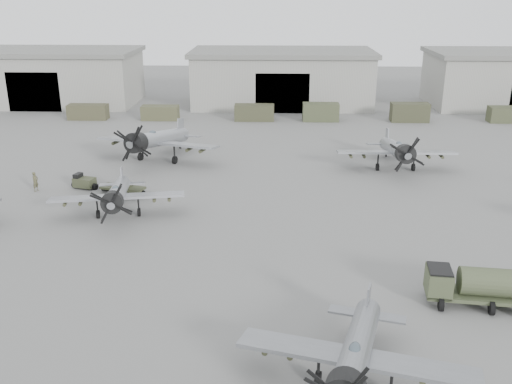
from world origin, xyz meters
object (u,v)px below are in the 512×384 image
Objects in this scene: aircraft_mid_1 at (117,195)px; ground_crew at (35,182)px; aircraft_far_0 at (156,140)px; aircraft_near_1 at (355,356)px; aircraft_far_1 at (397,150)px; fuel_tanker at (479,284)px; tug_trailer at (99,184)px.

aircraft_mid_1 is 11.37m from ground_crew.
aircraft_near_1 is at bearing -49.34° from aircraft_far_0.
fuel_tanker is (-0.40, -26.70, -0.86)m from aircraft_far_1.
aircraft_near_1 is at bearing -37.66° from tug_trailer.
aircraft_near_1 is 0.93× the size of aircraft_far_1.
tug_trailer is at bearing 108.65° from aircraft_mid_1.
aircraft_mid_1 is 1.54× the size of tug_trailer.
fuel_tanker is at bearing 59.55° from aircraft_near_1.
aircraft_far_0 is at bearing 129.49° from aircraft_near_1.
ground_crew is (-9.53, -9.70, -1.59)m from aircraft_far_0.
fuel_tanker is 35.02m from tug_trailer.
ground_crew is at bearing 148.94° from aircraft_near_1.
aircraft_near_1 is 40.82m from aircraft_far_0.
aircraft_far_0 is 13.69m from ground_crew.
fuel_tanker reaches higher than tug_trailer.
aircraft_far_0 is 1.13× the size of aircraft_far_1.
aircraft_far_0 is 2.14× the size of fuel_tanker.
ground_crew is (-5.83, -0.48, 0.39)m from tug_trailer.
aircraft_far_0 is at bearing 174.63° from aircraft_far_1.
aircraft_near_1 is at bearing -118.43° from ground_crew.
aircraft_far_0 is (-16.71, 37.25, 0.45)m from aircraft_near_1.
aircraft_far_1 is 30.14m from tug_trailer.
aircraft_far_0 reaches higher than ground_crew.
aircraft_far_0 reaches higher than tug_trailer.
aircraft_far_1 is 35.91m from ground_crew.
aircraft_mid_1 reaches higher than fuel_tanker.
aircraft_far_1 reaches higher than ground_crew.
aircraft_near_1 reaches higher than ground_crew.
fuel_tanker is at bearing -101.11° from ground_crew.
aircraft_far_0 is (0.08, 15.93, 0.50)m from aircraft_mid_1.
tug_trailer is 3.91× the size of ground_crew.
aircraft_near_1 is at bearing -61.46° from aircraft_mid_1.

